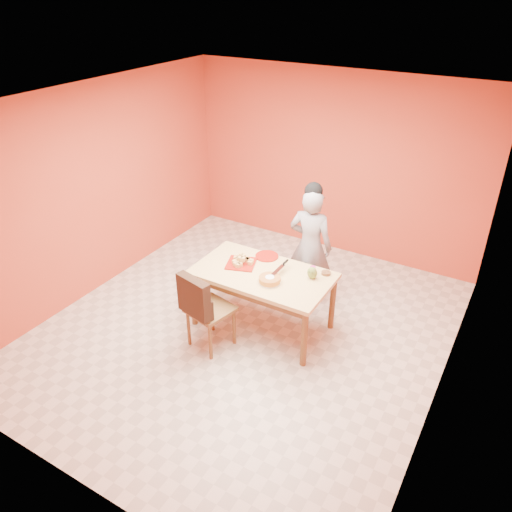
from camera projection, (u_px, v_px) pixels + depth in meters
The scene contains 17 objects.
floor at pixel (245, 330), 6.08m from camera, with size 5.00×5.00×0.00m, color beige.
ceiling at pixel (242, 104), 4.75m from camera, with size 5.00×5.00×0.00m, color silver.
wall_back at pixel (333, 164), 7.29m from camera, with size 4.50×4.50×0.00m, color #BF442C.
wall_left at pixel (95, 191), 6.40m from camera, with size 5.00×5.00×0.00m, color #BF442C.
wall_right at pixel (459, 288), 4.43m from camera, with size 5.00×5.00×0.00m, color #BF442C.
dining_table at pixel (263, 280), 5.83m from camera, with size 1.60×0.90×0.76m.
dining_chair at pixel (209, 308), 5.58m from camera, with size 0.56×0.62×1.00m.
pastry_pile at pixel (241, 259), 5.92m from camera, with size 0.30×0.30×0.10m, color #E1B460, non-canonical shape.
person at pixel (310, 246), 6.31m from camera, with size 0.57×0.37×1.56m, color gray.
pastry_platter at pixel (241, 264), 5.95m from camera, with size 0.33×0.33×0.02m, color maroon.
red_dinner_plate at pixel (267, 256), 6.10m from camera, with size 0.28×0.28×0.02m, color maroon.
white_cake_plate at pixel (270, 282), 5.60m from camera, with size 0.25×0.25×0.01m, color silver.
sponge_cake at pixel (270, 279), 5.58m from camera, with size 0.25×0.25×0.06m, color gold.
cake_server at pixel (278, 270), 5.69m from camera, with size 0.05×0.26×0.01m, color silver.
egg_ornament at pixel (312, 273), 5.64m from camera, with size 0.12×0.09×0.15m, color olive.
magenta_glass at pixel (313, 270), 5.74m from camera, with size 0.06×0.06×0.09m, color #BA1C6E.
checker_tin at pixel (326, 273), 5.75m from camera, with size 0.11×0.11×0.03m, color #3C1F10.
Camera 1 is at (2.56, -4.11, 3.79)m, focal length 35.00 mm.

